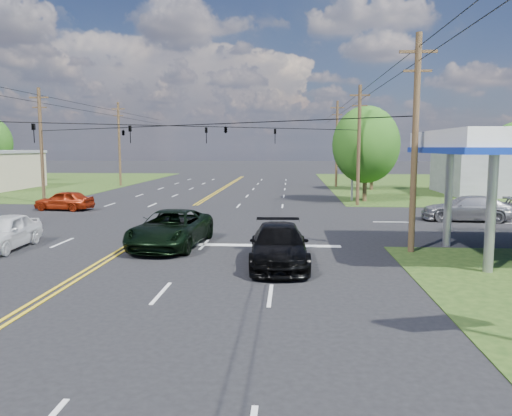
# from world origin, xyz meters

# --- Properties ---
(ground) EXTENTS (280.00, 280.00, 0.00)m
(ground) POSITION_xyz_m (0.00, 12.00, 0.00)
(ground) COLOR black
(ground) RESTS_ON ground
(stop_bar) EXTENTS (10.00, 0.50, 0.02)m
(stop_bar) POSITION_xyz_m (5.00, 4.00, 0.00)
(stop_bar) COLOR silver
(stop_bar) RESTS_ON ground
(pole_se) EXTENTS (1.60, 0.28, 9.50)m
(pole_se) POSITION_xyz_m (13.00, 3.00, 4.92)
(pole_se) COLOR #3B2919
(pole_se) RESTS_ON ground
(pole_nw) EXTENTS (1.60, 0.28, 9.50)m
(pole_nw) POSITION_xyz_m (-13.00, 21.00, 4.92)
(pole_nw) COLOR #3B2919
(pole_nw) RESTS_ON ground
(pole_ne) EXTENTS (1.60, 0.28, 9.50)m
(pole_ne) POSITION_xyz_m (13.00, 21.00, 4.92)
(pole_ne) COLOR #3B2919
(pole_ne) RESTS_ON ground
(pole_left_far) EXTENTS (1.60, 0.28, 10.00)m
(pole_left_far) POSITION_xyz_m (-13.00, 40.00, 5.17)
(pole_left_far) COLOR #3B2919
(pole_left_far) RESTS_ON ground
(pole_right_far) EXTENTS (1.60, 0.28, 10.00)m
(pole_right_far) POSITION_xyz_m (13.00, 40.00, 5.17)
(pole_right_far) COLOR #3B2919
(pole_right_far) RESTS_ON ground
(span_wire_signals) EXTENTS (26.00, 18.00, 1.13)m
(span_wire_signals) POSITION_xyz_m (0.00, 12.00, 6.00)
(span_wire_signals) COLOR black
(span_wire_signals) RESTS_ON ground
(power_lines) EXTENTS (26.04, 100.00, 0.64)m
(power_lines) POSITION_xyz_m (0.00, 10.00, 8.60)
(power_lines) COLOR black
(power_lines) RESTS_ON ground
(tree_right_a) EXTENTS (5.70, 5.70, 8.18)m
(tree_right_a) POSITION_xyz_m (14.00, 24.00, 4.87)
(tree_right_a) COLOR #3B2919
(tree_right_a) RESTS_ON ground
(tree_right_b) EXTENTS (4.94, 4.94, 7.09)m
(tree_right_b) POSITION_xyz_m (16.50, 36.00, 4.22)
(tree_right_b) COLOR #3B2919
(tree_right_b) RESTS_ON ground
(pickup_dkgreen) EXTENTS (3.33, 6.36, 1.71)m
(pickup_dkgreen) POSITION_xyz_m (2.02, 3.50, 0.85)
(pickup_dkgreen) COLOR black
(pickup_dkgreen) RESTS_ON ground
(suv_black) EXTENTS (2.48, 5.63, 1.61)m
(suv_black) POSITION_xyz_m (7.17, 0.09, 0.80)
(suv_black) COLOR black
(suv_black) RESTS_ON ground
(pickup_white) EXTENTS (2.14, 4.80, 1.60)m
(pickup_white) POSITION_xyz_m (-5.49, 2.40, 0.80)
(pickup_white) COLOR silver
(pickup_white) RESTS_ON ground
(sedan_red) EXTENTS (4.48, 2.24, 1.47)m
(sedan_red) POSITION_xyz_m (-9.14, 16.46, 0.73)
(sedan_red) COLOR maroon
(sedan_red) RESTS_ON ground
(sedan_far) EXTENTS (5.70, 2.72, 1.60)m
(sedan_far) POSITION_xyz_m (18.81, 13.00, 0.80)
(sedan_far) COLOR #98979C
(sedan_far) RESTS_ON ground
(polesign_ne) EXTENTS (1.97, 0.39, 7.12)m
(polesign_ne) POSITION_xyz_m (13.00, 24.64, 5.42)
(polesign_ne) COLOR #A5A5AA
(polesign_ne) RESTS_ON ground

